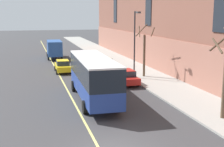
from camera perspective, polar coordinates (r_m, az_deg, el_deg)
city_bus at (r=26.17m, az=-3.42°, el=-0.45°), size 3.05×11.03×3.72m
parked_car_champagne_1 at (r=49.36m, az=-3.69°, el=3.28°), size 1.95×4.74×1.56m
parked_car_red_3 at (r=32.68m, az=2.45°, el=-0.60°), size 2.00×4.73×1.56m
parked_car_champagne_4 at (r=41.55m, az=-1.34°, el=1.87°), size 2.02×4.35×1.56m
box_truck at (r=52.08m, az=-10.51°, el=4.55°), size 2.52×7.52×3.00m
taxi_cab at (r=39.89m, az=-9.02°, el=1.36°), size 1.94×4.51×1.56m
street_tree_far_uptown at (r=36.03m, az=5.94°, el=4.13°), size 2.06×2.05×5.99m
street_lamp at (r=34.78m, az=4.27°, el=6.51°), size 0.36×1.48×7.42m
lane_centerline at (r=20.03m, az=-4.15°, el=-10.44°), size 0.16×140.00×0.01m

